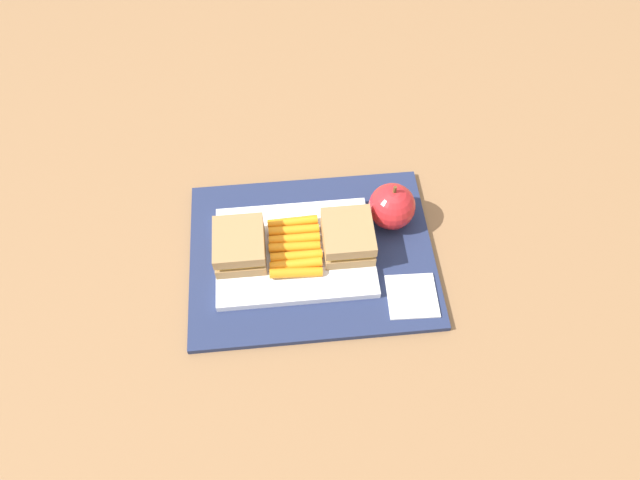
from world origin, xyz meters
TOP-DOWN VIEW (x-y plane):
  - ground_plane at (0.00, 0.00)m, footprint 2.40×2.40m
  - lunchbag_mat at (0.00, 0.00)m, footprint 0.36×0.28m
  - food_tray at (-0.03, 0.00)m, footprint 0.23×0.17m
  - sandwich_half_left at (-0.10, 0.00)m, footprint 0.07×0.08m
  - sandwich_half_right at (0.05, 0.00)m, footprint 0.07×0.08m
  - carrot_sticks_bundle at (-0.02, 0.00)m, footprint 0.08×0.10m
  - apple at (0.12, 0.05)m, footprint 0.07×0.07m
  - paper_napkin at (0.14, -0.09)m, footprint 0.07×0.07m

SIDE VIEW (x-z plane):
  - ground_plane at x=0.00m, z-range 0.00..0.00m
  - lunchbag_mat at x=0.00m, z-range 0.00..0.01m
  - paper_napkin at x=0.14m, z-range 0.01..0.01m
  - food_tray at x=-0.03m, z-range 0.01..0.02m
  - carrot_sticks_bundle at x=-0.02m, z-range 0.02..0.04m
  - sandwich_half_left at x=-0.10m, z-range 0.02..0.07m
  - sandwich_half_right at x=0.05m, z-range 0.02..0.07m
  - apple at x=0.12m, z-range 0.00..0.09m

